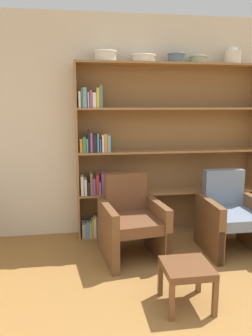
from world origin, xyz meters
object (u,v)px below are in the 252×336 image
Objects in this scene: footstool at (187,271)px; bowl_sage at (176,58)px; armchair_cushioned at (230,216)px; bowl_stoneware at (198,59)px; bowl_slate at (105,56)px; bowl_copper at (144,58)px; armchair_leather at (131,221)px; vase_tall at (233,57)px; bookshelf at (155,155)px.

bowl_sage is at bearing 78.05° from footstool.
bowl_stoneware is at bearing -68.99° from armchair_cushioned.
bowl_sage is (0.85, 0.00, -0.00)m from bowl_slate.
armchair_leather is at bearing -111.80° from bowl_copper.
footstool is at bearing -111.12° from bowl_stoneware.
armchair_leather is at bearing -146.47° from bowl_stoneware.
vase_tall is at bearing -0.00° from bowl_sage.
bowl_slate reaches higher than armchair_cushioned.
bowl_stoneware is 0.24× the size of armchair_leather.
bookshelf is at bearing -40.91° from armchair_cushioned.
bowl_sage is at bearing -7.29° from bookshelf.
bowl_slate is 0.31× the size of armchair_leather.
bowl_slate reaches higher than bowl_sage.
bowl_sage reaches higher than footstool.
vase_tall is at bearing 0.00° from bowl_slate.
bowl_copper is 0.75× the size of footstool.
bowl_copper is 1.12m from vase_tall.
bookshelf is 1.54m from vase_tall.
vase_tall reaches higher than bookshelf.
footstool is (-1.06, -1.59, -1.94)m from vase_tall.
bowl_stoneware reaches higher than armchair_leather.
bowl_copper is (-0.16, -0.03, 1.18)m from bookshelf.
bowl_stoneware is at bearing -3.34° from bookshelf.
bowl_slate is 2.55m from footstool.
bowl_copper is at bearing -169.78° from bookshelf.
bowl_sage reaches higher than bookshelf.
bowl_stoneware is at bearing 0.00° from bowl_copper.
bowl_stoneware is 1.92m from armchair_cushioned.
armchair_leather is (0.21, -0.61, -1.83)m from bowl_slate.
bowl_slate reaches higher than bookshelf.
armchair_leather is at bearing -136.48° from bowl_sage.
bowl_sage is at bearing 180.00° from vase_tall.
bowl_sage is 0.98× the size of bowl_stoneware.
vase_tall is 0.22× the size of armchair_cushioned.
footstool is (0.06, -1.59, -1.90)m from bowl_copper.
footstool is at bearing -123.69° from vase_tall.
bowl_slate is at bearing 180.00° from bowl_stoneware.
bowl_sage is at bearing -50.13° from armchair_cushioned.
bowl_slate is 1.39× the size of vase_tall.
bowl_slate reaches higher than bowl_stoneware.
bowl_slate reaches higher than bowl_copper.
bookshelf is at bearing -130.68° from armchair_leather.
bowl_slate is at bearing -78.70° from armchair_leather.
bowl_slate is (-0.62, -0.03, 1.19)m from bookshelf.
armchair_cushioned is (0.24, -0.61, -1.81)m from bowl_stoneware.
armchair_cushioned is (-0.21, -0.61, -1.84)m from vase_tall.
armchair_cushioned is at bearing 171.95° from armchair_leather.
bowl_slate is at bearing -177.27° from bookshelf.
bowl_sage is 2.51m from footstool.
bowl_stoneware is at bearing -0.00° from bowl_sage.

